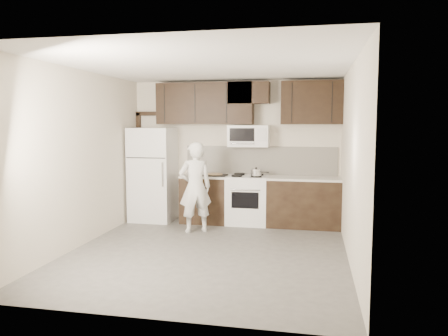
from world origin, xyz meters
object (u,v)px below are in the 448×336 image
(stove, at_px, (247,200))
(microwave, at_px, (249,136))
(person, at_px, (195,187))
(refrigerator, at_px, (153,174))

(stove, bearing_deg, microwave, 90.10)
(microwave, height_order, person, microwave)
(person, bearing_deg, microwave, -159.70)
(microwave, xyz_separation_m, refrigerator, (-1.85, -0.17, -0.75))
(stove, relative_size, person, 0.60)
(microwave, distance_m, person, 1.48)
(stove, xyz_separation_m, microwave, (-0.00, 0.12, 1.19))
(refrigerator, bearing_deg, microwave, 5.15)
(microwave, bearing_deg, person, -131.50)
(stove, distance_m, refrigerator, 1.90)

